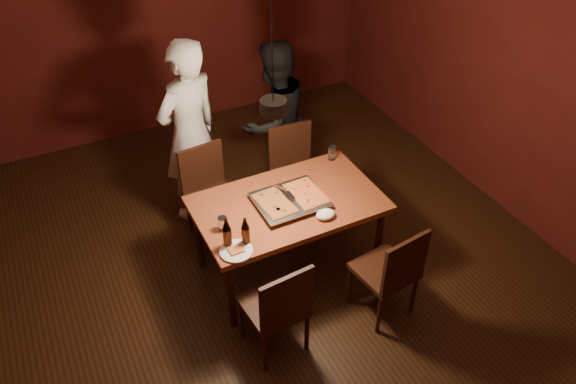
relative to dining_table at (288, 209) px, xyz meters
name	(u,v)px	position (x,y,z in m)	size (l,w,h in m)	color
room_shell	(274,151)	(-0.19, -0.16, 0.72)	(6.00, 6.00, 6.00)	#34200E
dining_table	(288,209)	(0.00, 0.00, 0.00)	(1.50, 0.90, 0.75)	#9B4727
chair_far_left	(208,185)	(-0.42, 0.77, -0.14)	(0.46, 0.46, 0.49)	#38190F
chair_far_right	(294,162)	(0.43, 0.74, -0.14)	(0.46, 0.46, 0.49)	#38190F
chair_near_left	(279,303)	(-0.45, -0.75, -0.14)	(0.45, 0.45, 0.49)	#38190F
chair_near_right	(393,267)	(0.48, -0.82, -0.14)	(0.47, 0.47, 0.49)	#38190F
pizza_tray	(290,201)	(0.00, -0.03, 0.10)	(0.55, 0.45, 0.05)	silver
pizza_meat	(275,203)	(-0.13, -0.03, 0.13)	(0.23, 0.36, 0.02)	maroon
pizza_cheese	(307,193)	(0.15, -0.03, 0.13)	(0.24, 0.37, 0.02)	gold
spatula	(289,196)	(0.01, -0.01, 0.14)	(0.09, 0.24, 0.04)	silver
beer_bottle_a	(227,233)	(-0.62, -0.26, 0.20)	(0.07, 0.07, 0.25)	black
beer_bottle_b	(245,231)	(-0.49, -0.29, 0.19)	(0.06, 0.06, 0.24)	black
water_glass_left	(223,224)	(-0.59, -0.07, 0.13)	(0.07, 0.07, 0.11)	silver
water_glass_right	(332,153)	(0.62, 0.36, 0.14)	(0.06, 0.06, 0.13)	silver
plate_slice	(236,251)	(-0.59, -0.35, 0.08)	(0.24, 0.24, 0.03)	white
napkin	(326,214)	(0.17, -0.31, 0.11)	(0.16, 0.12, 0.07)	white
diner_white	(190,133)	(-0.43, 1.11, 0.22)	(0.65, 0.43, 1.79)	silver
diner_dark	(274,121)	(0.41, 1.11, 0.12)	(0.78, 0.60, 1.60)	black
pendant_lamp	(273,105)	(-0.19, -0.16, 1.08)	(0.18, 0.18, 1.10)	black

